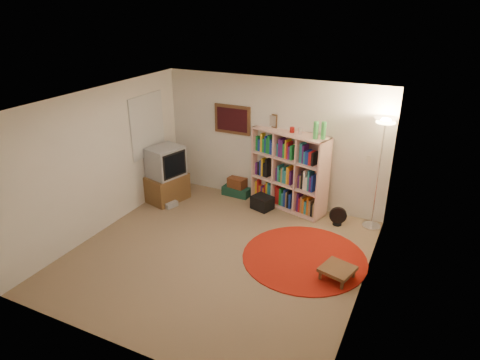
% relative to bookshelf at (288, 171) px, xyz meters
% --- Properties ---
extents(room, '(4.54, 4.54, 2.54)m').
position_rel_bookshelf_xyz_m(room, '(-0.46, -2.08, 0.51)').
color(room, '#886C50').
rests_on(room, ground).
extents(bookshelf, '(1.60, 0.84, 1.85)m').
position_rel_bookshelf_xyz_m(bookshelf, '(0.00, 0.00, 0.00)').
color(bookshelf, '#FFBEAA').
rests_on(bookshelf, ground).
extents(floor_lamp, '(0.48, 0.48, 2.03)m').
position_rel_bookshelf_xyz_m(floor_lamp, '(1.67, -0.13, 0.94)').
color(floor_lamp, white).
rests_on(floor_lamp, ground).
extents(floor_fan, '(0.32, 0.20, 0.36)m').
position_rel_bookshelf_xyz_m(floor_fan, '(1.10, -0.33, -0.57)').
color(floor_fan, black).
rests_on(floor_fan, ground).
extents(tv_stand, '(0.72, 0.89, 1.14)m').
position_rel_bookshelf_xyz_m(tv_stand, '(-2.30, -0.79, -0.20)').
color(tv_stand, brown).
rests_on(tv_stand, ground).
extents(dvd_box, '(0.38, 0.34, 0.10)m').
position_rel_bookshelf_xyz_m(dvd_box, '(-2.14, -1.01, -0.69)').
color(dvd_box, '#9C9CA0').
rests_on(dvd_box, ground).
extents(suitcase, '(0.59, 0.39, 0.18)m').
position_rel_bookshelf_xyz_m(suitcase, '(-1.13, 0.06, -0.65)').
color(suitcase, '#163D2D').
rests_on(suitcase, ground).
extents(wicker_basket, '(0.40, 0.31, 0.21)m').
position_rel_bookshelf_xyz_m(wicker_basket, '(-1.12, 0.04, -0.46)').
color(wicker_basket, '#5E2C17').
rests_on(wicker_basket, suitcase).
extents(duffel_bag, '(0.45, 0.41, 0.26)m').
position_rel_bookshelf_xyz_m(duffel_bag, '(-0.40, -0.32, -0.61)').
color(duffel_bag, black).
rests_on(duffel_bag, ground).
extents(paper_towel, '(0.11, 0.11, 0.22)m').
position_rel_bookshelf_xyz_m(paper_towel, '(-0.52, -0.32, -0.63)').
color(paper_towel, white).
rests_on(paper_towel, ground).
extents(red_rug, '(1.98, 1.98, 0.02)m').
position_rel_bookshelf_xyz_m(red_rug, '(0.89, -1.63, -0.74)').
color(red_rug, '#99160B').
rests_on(red_rug, ground).
extents(side_table, '(0.55, 0.55, 0.20)m').
position_rel_bookshelf_xyz_m(side_table, '(1.49, -1.96, -0.57)').
color(side_table, '#53331D').
rests_on(side_table, ground).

